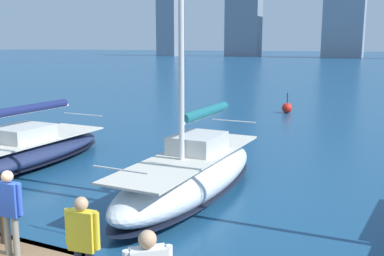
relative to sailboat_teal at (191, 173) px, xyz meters
name	(u,v)px	position (x,y,z in m)	size (l,w,h in m)	color
sailboat_teal	(191,173)	(0.00, 0.00, 0.00)	(2.35, 8.13, 11.27)	silver
sailboat_navy	(12,152)	(7.67, -0.14, -0.18)	(3.08, 9.46, 12.44)	navy
person_blue_shirt	(9,205)	(0.93, 6.10, 0.86)	(0.63, 0.23, 1.71)	gray
person_yellow_shirt	(83,237)	(-1.27, 6.65, 0.85)	(0.62, 0.24, 1.70)	#2D3347
mooring_post	(5,221)	(1.51, 5.74, 0.30)	(0.26, 0.26, 0.91)	#423323
channel_buoy	(287,108)	(1.53, -18.30, -0.41)	(0.70, 0.70, 1.40)	red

